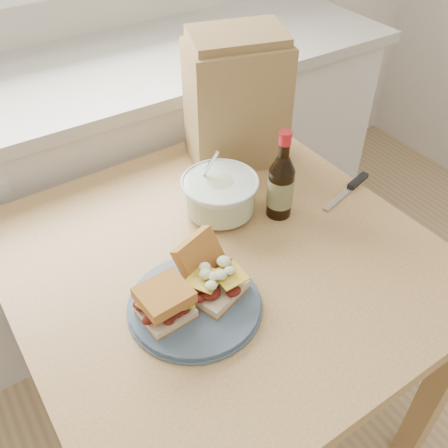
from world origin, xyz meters
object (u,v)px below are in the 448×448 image
dining_table (222,287)px  paper_bag (236,105)px  plate (195,305)px  coleslaw_bowl (220,197)px  beer_bottle (281,185)px

dining_table → paper_bag: size_ratio=2.81×
dining_table → plate: 0.21m
dining_table → coleslaw_bowl: size_ratio=4.95×
paper_bag → plate: bearing=-116.7°
dining_table → beer_bottle: beer_bottle is taller
plate → paper_bag: size_ratio=0.81×
dining_table → paper_bag: (0.26, 0.32, 0.29)m
dining_table → beer_bottle: bearing=11.8°
coleslaw_bowl → dining_table: bearing=-121.6°
plate → paper_bag: bearing=47.4°
coleslaw_bowl → paper_bag: (0.18, 0.19, 0.12)m
plate → beer_bottle: 0.38m
beer_bottle → coleslaw_bowl: bearing=159.4°
dining_table → plate: (-0.13, -0.10, 0.13)m
plate → beer_bottle: size_ratio=1.15×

